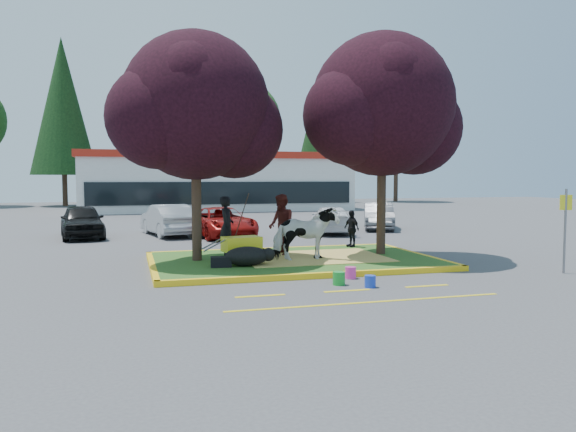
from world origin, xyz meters
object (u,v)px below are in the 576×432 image
object	(u,v)px
handler	(227,226)
bucket_pink	(351,273)
sign_post	(565,222)
bucket_green	(339,278)
bucket_blue	(370,281)
cow	(305,234)
wheelbarrow	(242,244)
car_black	(82,221)
calf	(247,256)
car_silver	(168,220)

from	to	relation	value
handler	bucket_pink	bearing A→B (deg)	-143.44
sign_post	bucket_green	bearing A→B (deg)	-162.93
bucket_blue	bucket_pink	bearing A→B (deg)	90.52
cow	wheelbarrow	size ratio (longest dim) A/B	0.97
bucket_blue	car_black	distance (m)	14.95
calf	bucket_blue	distance (m)	3.73
calf	handler	size ratio (longest dim) A/B	0.67
wheelbarrow	car_black	size ratio (longest dim) A/B	0.46
sign_post	bucket_blue	size ratio (longest dim) A/B	8.06
bucket_green	car_black	size ratio (longest dim) A/B	0.08
bucket_green	bucket_blue	distance (m)	0.76
calf	bucket_pink	world-z (taller)	calf
handler	sign_post	world-z (taller)	sign_post
bucket_pink	car_black	bearing A→B (deg)	121.21
handler	wheelbarrow	distance (m)	1.47
cow	wheelbarrow	world-z (taller)	cow
bucket_blue	calf	bearing A→B (deg)	128.08
bucket_pink	car_silver	world-z (taller)	car_silver
bucket_green	handler	bearing A→B (deg)	111.86
cow	car_black	xyz separation A→B (m)	(-6.76, 9.62, -0.22)
handler	car_silver	size ratio (longest dim) A/B	0.44
bucket_green	car_black	xyz separation A→B (m)	(-6.63, 12.61, 0.55)
bucket_pink	car_silver	distance (m)	12.41
calf	bucket_green	world-z (taller)	calf
handler	wheelbarrow	world-z (taller)	handler
sign_post	car_silver	xyz separation A→B (m)	(-9.44, 12.66, -0.68)
bucket_blue	car_silver	world-z (taller)	car_silver
bucket_blue	car_silver	xyz separation A→B (m)	(-3.71, 13.00, 0.54)
car_silver	cow	bearing A→B (deg)	97.00
car_silver	car_black	bearing A→B (deg)	-13.01
bucket_pink	car_black	world-z (taller)	car_black
bucket_green	bucket_blue	xyz separation A→B (m)	(0.59, -0.47, -0.02)
wheelbarrow	bucket_green	distance (m)	3.70
calf	sign_post	bearing A→B (deg)	1.67
bucket_green	cow	bearing A→B (deg)	87.61
bucket_blue	car_black	world-z (taller)	car_black
sign_post	bucket_blue	bearing A→B (deg)	-158.40
cow	bucket_pink	bearing A→B (deg)	-170.95
car_black	car_silver	distance (m)	3.51
calf	car_silver	distance (m)	10.17
bucket_green	car_black	distance (m)	14.26
bucket_blue	car_black	size ratio (longest dim) A/B	0.07
wheelbarrow	bucket_pink	size ratio (longest dim) A/B	6.37
bucket_pink	car_black	size ratio (longest dim) A/B	0.07
cow	car_black	world-z (taller)	cow
wheelbarrow	bucket_green	bearing A→B (deg)	-72.34
cow	bucket_pink	world-z (taller)	cow
bucket_blue	car_silver	distance (m)	13.53
calf	bucket_green	size ratio (longest dim) A/B	3.86
calf	bucket_green	xyz separation A→B (m)	(1.70, -2.47, -0.26)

